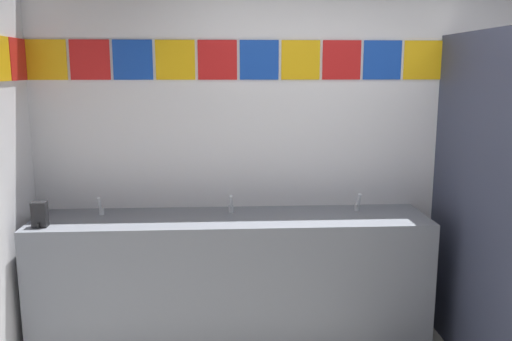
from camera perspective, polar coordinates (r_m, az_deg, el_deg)
The scene contains 6 objects.
wall_back at distance 3.94m, azimuth 10.73°, elevation 2.97°, with size 4.58×0.09×2.69m.
vanity_counter at distance 3.75m, azimuth -2.58°, elevation -11.37°, with size 2.64×0.55×0.89m.
faucet_left at distance 3.78m, azimuth -16.16°, elevation -3.83°, with size 0.04×0.10×0.14m.
faucet_center at distance 3.68m, azimuth -2.67°, elevation -3.79°, with size 0.04×0.10×0.14m.
faucet_right at distance 3.79m, azimuth 10.77°, elevation -3.53°, with size 0.04×0.10×0.14m.
soap_dispenser at distance 3.63m, azimuth -21.99°, elevation -4.36°, with size 0.09×0.09×0.16m.
Camera 1 is at (-0.95, -2.22, 1.87)m, focal length 37.65 mm.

